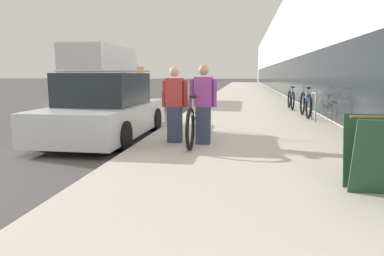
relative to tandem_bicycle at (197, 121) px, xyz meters
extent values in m
cube|color=#BCB5A5|center=(1.15, 18.15, -0.47)|extent=(4.64, 70.00, 0.12)
cube|color=silver|center=(8.52, 26.15, 2.78)|extent=(10.00, 70.00, 6.63)
cube|color=#1E2328|center=(3.56, 26.15, 0.72)|extent=(0.10, 63.00, 2.20)
torus|color=black|center=(0.00, 0.97, -0.02)|extent=(0.06, 0.78, 0.78)
torus|color=black|center=(0.00, -0.95, -0.02)|extent=(0.06, 0.78, 0.78)
cylinder|color=#B7BCC1|center=(0.00, 0.01, 0.21)|extent=(0.04, 1.64, 0.04)
cylinder|color=#B7BCC1|center=(0.00, -0.38, 0.10)|extent=(0.04, 0.97, 0.36)
cylinder|color=#B7BCC1|center=(0.00, -0.61, 0.38)|extent=(0.03, 0.03, 0.32)
cube|color=black|center=(0.00, -0.61, 0.54)|extent=(0.11, 0.22, 0.05)
cylinder|color=#B7BCC1|center=(0.00, 0.82, 0.38)|extent=(0.03, 0.03, 0.34)
cylinder|color=silver|center=(0.00, 0.82, 0.56)|extent=(0.52, 0.03, 0.03)
cube|color=#33384C|center=(0.16, -0.34, -0.04)|extent=(0.29, 0.21, 0.75)
cube|color=#933D93|center=(0.16, -0.34, 0.62)|extent=(0.35, 0.21, 0.57)
cylinder|color=#933D93|center=(-0.06, -0.34, 0.59)|extent=(0.09, 0.09, 0.54)
cylinder|color=#933D93|center=(0.38, -0.34, 0.59)|extent=(0.09, 0.09, 0.54)
sphere|color=tan|center=(0.16, -0.34, 1.03)|extent=(0.20, 0.20, 0.20)
cube|color=#33384C|center=(-0.42, -0.26, -0.05)|extent=(0.28, 0.20, 0.73)
cube|color=#B23333|center=(-0.42, -0.26, 0.60)|extent=(0.34, 0.20, 0.56)
cylinder|color=#B23333|center=(-0.64, -0.26, 0.57)|extent=(0.09, 0.09, 0.53)
cylinder|color=#B23333|center=(-0.21, -0.26, 0.57)|extent=(0.09, 0.09, 0.53)
sphere|color=tan|center=(-0.42, -0.26, 1.01)|extent=(0.20, 0.20, 0.20)
cylinder|color=gray|center=(2.98, 3.14, 0.00)|extent=(0.05, 0.05, 0.82)
cylinder|color=gray|center=(2.98, 3.69, 0.00)|extent=(0.05, 0.05, 0.82)
cylinder|color=gray|center=(2.98, 3.42, 0.41)|extent=(0.05, 0.55, 0.05)
torus|color=black|center=(2.92, 5.07, -0.02)|extent=(0.06, 0.78, 0.78)
torus|color=black|center=(2.92, 3.96, -0.02)|extent=(0.06, 0.78, 0.78)
cylinder|color=#2D56A8|center=(2.92, 4.51, 0.21)|extent=(0.04, 0.95, 0.04)
cylinder|color=#2D56A8|center=(2.92, 4.29, 0.10)|extent=(0.04, 0.57, 0.35)
cylinder|color=#2D56A8|center=(2.92, 4.16, 0.37)|extent=(0.03, 0.03, 0.32)
cube|color=black|center=(2.92, 4.16, 0.53)|extent=(0.11, 0.22, 0.05)
cylinder|color=#2D56A8|center=(2.92, 4.98, 0.38)|extent=(0.03, 0.03, 0.34)
cylinder|color=silver|center=(2.92, 4.98, 0.55)|extent=(0.52, 0.03, 0.03)
torus|color=black|center=(2.79, 7.47, -0.05)|extent=(0.06, 0.72, 0.72)
torus|color=black|center=(2.79, 6.50, -0.05)|extent=(0.06, 0.72, 0.72)
cylinder|color=#2D56A8|center=(2.79, 6.98, 0.17)|extent=(0.04, 0.83, 0.04)
cylinder|color=#2D56A8|center=(2.79, 6.79, 0.06)|extent=(0.04, 0.51, 0.33)
cylinder|color=#2D56A8|center=(2.79, 6.67, 0.31)|extent=(0.03, 0.03, 0.30)
cube|color=black|center=(2.79, 6.67, 0.46)|extent=(0.11, 0.22, 0.05)
cylinder|color=#2D56A8|center=(2.79, 7.39, 0.32)|extent=(0.03, 0.03, 0.31)
cylinder|color=silver|center=(2.79, 7.39, 0.48)|extent=(0.52, 0.03, 0.03)
cube|color=#23472D|center=(2.45, -2.98, 0.03)|extent=(0.56, 0.20, 0.89)
cube|color=#23472D|center=(2.45, -2.62, 0.03)|extent=(0.56, 0.20, 0.89)
cylinder|color=#93704C|center=(2.45, -2.80, 0.47)|extent=(0.56, 0.03, 0.03)
cube|color=silver|center=(-2.21, 0.51, -0.06)|extent=(1.81, 4.10, 0.65)
cube|color=#1E2328|center=(-2.21, 0.51, 0.62)|extent=(1.56, 2.05, 0.71)
cylinder|color=silver|center=(-2.21, 0.96, 1.03)|extent=(1.93, 0.04, 0.04)
cylinder|color=silver|center=(-2.21, 0.06, 1.03)|extent=(1.93, 0.04, 0.04)
cylinder|color=black|center=(-3.05, 1.74, -0.23)|extent=(0.22, 0.60, 0.60)
cylinder|color=black|center=(-1.37, 1.74, -0.23)|extent=(0.22, 0.60, 0.60)
cylinder|color=black|center=(-3.05, -0.72, -0.23)|extent=(0.22, 0.60, 0.60)
cylinder|color=black|center=(-1.37, -0.72, -0.23)|extent=(0.22, 0.60, 0.60)
cube|color=orange|center=(-6.33, 13.31, 0.56)|extent=(1.99, 1.67, 1.73)
cube|color=silver|center=(-6.33, 9.97, 1.03)|extent=(2.16, 5.02, 2.66)
cylinder|color=black|center=(-7.31, 12.88, -0.11)|extent=(0.28, 0.84, 0.84)
cylinder|color=black|center=(-5.34, 12.88, -0.11)|extent=(0.28, 0.84, 0.84)
cylinder|color=black|center=(-7.31, 8.96, -0.11)|extent=(0.28, 0.84, 0.84)
cylinder|color=black|center=(-5.34, 8.96, -0.11)|extent=(0.28, 0.84, 0.84)
camera|label=1|loc=(0.94, -6.96, 0.95)|focal=32.00mm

